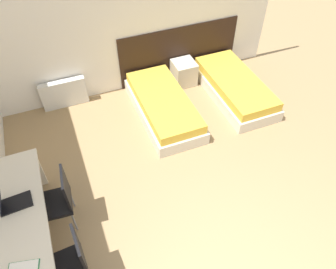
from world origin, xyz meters
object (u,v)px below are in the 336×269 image
object	(u,v)px
bed_near_window	(164,106)
chair_near_laptop	(59,199)
laptop	(10,202)
bed_near_door	(234,87)
nightstand	(184,72)
chair_near_notebook	(71,262)

from	to	relation	value
bed_near_window	chair_near_laptop	distance (m)	2.50
bed_near_window	laptop	bearing A→B (deg)	-147.77
bed_near_window	bed_near_door	world-z (taller)	same
bed_near_door	nightstand	world-z (taller)	nightstand
bed_near_door	chair_near_laptop	bearing A→B (deg)	-156.51
bed_near_window	bed_near_door	distance (m)	1.44
nightstand	laptop	xyz separation A→B (m)	(-3.18, -2.29, 0.58)
chair_near_notebook	bed_near_window	bearing A→B (deg)	46.32
chair_near_laptop	bed_near_door	bearing A→B (deg)	28.41
chair_near_notebook	nightstand	bearing A→B (deg)	45.35
bed_near_door	chair_near_notebook	xyz separation A→B (m)	(-3.42, -2.35, 0.32)
bed_near_door	laptop	size ratio (longest dim) A/B	5.18
chair_near_laptop	laptop	xyz separation A→B (m)	(-0.47, -0.06, 0.31)
bed_near_window	chair_near_laptop	xyz separation A→B (m)	(-1.99, -1.49, 0.32)
bed_near_window	laptop	distance (m)	2.98
bed_near_door	nightstand	distance (m)	1.03
chair_near_laptop	chair_near_notebook	world-z (taller)	same
laptop	bed_near_door	bearing A→B (deg)	18.08
bed_near_window	nightstand	distance (m)	1.03
chair_near_laptop	laptop	size ratio (longest dim) A/B	2.51
bed_near_window	chair_near_notebook	size ratio (longest dim) A/B	2.06
nightstand	laptop	size ratio (longest dim) A/B	1.25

